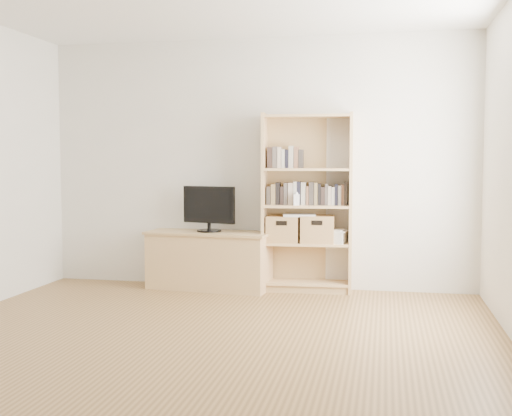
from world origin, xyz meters
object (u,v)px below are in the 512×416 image
(basket_left, at_px, (283,229))
(basket_right, at_px, (318,229))
(laptop, at_px, (299,215))
(tv_stand, at_px, (209,261))
(television, at_px, (209,209))
(bookshelf, at_px, (307,203))
(baby_monitor, at_px, (296,200))

(basket_left, bearing_deg, basket_right, 1.50)
(basket_right, bearing_deg, laptop, -174.76)
(tv_stand, relative_size, television, 2.12)
(bookshelf, bearing_deg, television, -179.56)
(bookshelf, distance_m, television, 1.01)
(basket_left, bearing_deg, laptop, -3.27)
(basket_left, relative_size, laptop, 1.00)
(basket_left, xyz_separation_m, laptop, (0.17, -0.00, 0.15))
(bookshelf, bearing_deg, baby_monitor, -135.00)
(bookshelf, relative_size, laptop, 5.59)
(bookshelf, bearing_deg, basket_right, -2.60)
(bookshelf, distance_m, basket_right, 0.29)
(laptop, bearing_deg, basket_right, -0.24)
(bookshelf, xyz_separation_m, basket_left, (-0.24, -0.02, -0.27))
(basket_left, bearing_deg, bookshelf, 2.69)
(baby_monitor, bearing_deg, laptop, 61.80)
(tv_stand, relative_size, bookshelf, 0.69)
(bookshelf, relative_size, television, 3.07)
(basket_left, distance_m, laptop, 0.22)
(tv_stand, xyz_separation_m, bookshelf, (1.01, 0.07, 0.62))
(laptop, bearing_deg, baby_monitor, -111.83)
(television, height_order, basket_left, television)
(basket_right, xyz_separation_m, laptop, (-0.18, -0.03, 0.14))
(tv_stand, relative_size, basket_left, 3.86)
(bookshelf, distance_m, laptop, 0.15)
(tv_stand, bearing_deg, television, 5.61)
(television, height_order, basket_right, television)
(baby_monitor, bearing_deg, basket_right, 13.47)
(tv_stand, relative_size, laptop, 3.86)
(basket_left, bearing_deg, baby_monitor, -32.66)
(basket_left, xyz_separation_m, basket_right, (0.35, 0.02, 0.00))
(tv_stand, bearing_deg, basket_left, 9.54)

